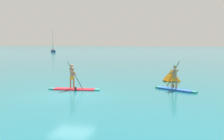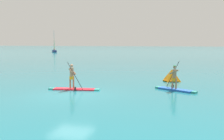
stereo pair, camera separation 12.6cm
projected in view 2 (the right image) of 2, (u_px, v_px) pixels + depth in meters
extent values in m
plane|color=#1E727F|center=(71.00, 94.00, 16.16)|extent=(440.00, 440.00, 0.00)
cube|color=red|center=(74.00, 89.00, 17.73)|extent=(2.92, 1.16, 0.08)
cube|color=teal|center=(97.00, 90.00, 17.53)|extent=(0.43, 0.52, 0.08)
cube|color=teal|center=(52.00, 89.00, 17.92)|extent=(0.42, 0.46, 0.08)
cylinder|color=#997051|center=(73.00, 82.00, 17.68)|extent=(0.11, 0.11, 0.83)
cylinder|color=#997051|center=(70.00, 82.00, 17.71)|extent=(0.11, 0.11, 0.83)
cube|color=orange|center=(72.00, 78.00, 17.66)|extent=(0.29, 0.26, 0.22)
cylinder|color=#997051|center=(72.00, 72.00, 17.62)|extent=(0.26, 0.26, 0.61)
sphere|color=#997051|center=(72.00, 66.00, 17.57)|extent=(0.21, 0.21, 0.21)
cylinder|color=#997051|center=(73.00, 71.00, 17.76)|extent=(0.47, 0.17, 0.49)
cylinder|color=#997051|center=(72.00, 72.00, 17.46)|extent=(0.47, 0.17, 0.49)
cylinder|color=black|center=(75.00, 76.00, 17.17)|extent=(1.02, 0.22, 1.84)
cube|color=black|center=(75.00, 89.00, 17.27)|extent=(0.11, 0.21, 0.32)
cube|color=blue|center=(175.00, 90.00, 17.41)|extent=(2.41, 1.59, 0.12)
cube|color=teal|center=(158.00, 87.00, 18.34)|extent=(0.45, 0.50, 0.12)
cube|color=teal|center=(194.00, 92.00, 16.49)|extent=(0.42, 0.45, 0.12)
cylinder|color=#997051|center=(172.00, 83.00, 17.53)|extent=(0.11, 0.11, 0.72)
cylinder|color=#997051|center=(176.00, 84.00, 17.34)|extent=(0.11, 0.11, 0.72)
cube|color=orange|center=(174.00, 79.00, 17.41)|extent=(0.33, 0.31, 0.22)
cylinder|color=#997051|center=(174.00, 74.00, 17.37)|extent=(0.26, 0.26, 0.60)
sphere|color=#997051|center=(175.00, 67.00, 17.32)|extent=(0.21, 0.21, 0.21)
cylinder|color=#338C4C|center=(175.00, 66.00, 17.31)|extent=(0.18, 0.18, 0.06)
cylinder|color=#997051|center=(173.00, 72.00, 17.28)|extent=(0.51, 0.35, 0.38)
cylinder|color=#997051|center=(175.00, 72.00, 17.50)|extent=(0.51, 0.35, 0.38)
cylinder|color=black|center=(173.00, 74.00, 17.90)|extent=(0.87, 0.47, 1.87)
cube|color=black|center=(173.00, 87.00, 17.99)|extent=(0.16, 0.21, 0.32)
pyramid|color=orange|center=(172.00, 75.00, 21.58)|extent=(1.54, 1.54, 1.00)
torus|color=#915407|center=(172.00, 80.00, 21.62)|extent=(1.45, 1.45, 0.12)
cube|color=navy|center=(54.00, 51.00, 88.14)|extent=(3.45, 4.10, 0.68)
cylinder|color=#B2B2B7|center=(54.00, 40.00, 87.75)|extent=(0.12, 0.12, 6.69)
pyramid|color=beige|center=(54.00, 42.00, 87.81)|extent=(1.30, 1.56, 5.38)
cube|color=silver|center=(54.00, 50.00, 88.08)|extent=(1.53, 1.69, 0.41)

